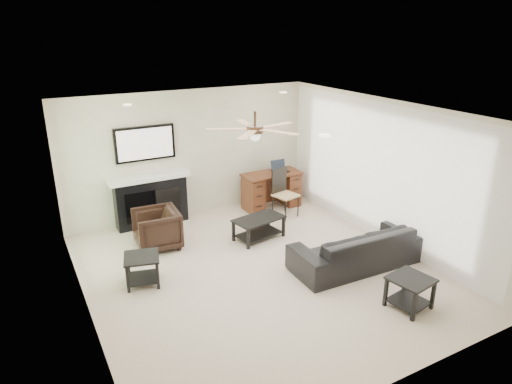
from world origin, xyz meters
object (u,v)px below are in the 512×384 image
sofa (357,247)px  desk (272,190)px  fireplace_unit (150,177)px  armchair (157,229)px  coffee_table (259,228)px

sofa → desk: (0.06, 2.78, 0.06)m
sofa → fireplace_unit: bearing=-50.7°
desk → armchair: bearing=-166.6°
sofa → fireplace_unit: 3.99m
coffee_table → desk: size_ratio=0.74×
coffee_table → sofa: bearing=-71.2°
sofa → coffee_table: bearing=-58.7°
coffee_table → fireplace_unit: (-1.49, 1.53, 0.75)m
sofa → fireplace_unit: size_ratio=1.13×
coffee_table → desk: bearing=40.3°
fireplace_unit → desk: 2.54m
fireplace_unit → desk: size_ratio=1.57×
sofa → desk: bearing=-89.3°
coffee_table → fireplace_unit: fireplace_unit is taller
armchair → desk: size_ratio=0.61×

